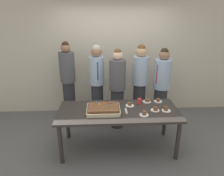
{
  "coord_description": "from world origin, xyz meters",
  "views": [
    {
      "loc": [
        -0.27,
        -3.1,
        2.32
      ],
      "look_at": [
        -0.1,
        0.15,
        1.1
      ],
      "focal_mm": 32.73,
      "sensor_mm": 36.0,
      "label": 1
    }
  ],
  "objects": [
    {
      "name": "plated_slice_center_back",
      "position": [
        0.8,
        -0.06,
        0.77
      ],
      "size": [
        0.15,
        0.15,
        0.08
      ],
      "color": "white",
      "rests_on": "party_table"
    },
    {
      "name": "party_table",
      "position": [
        0.0,
        0.0,
        0.67
      ],
      "size": [
        2.05,
        0.87,
        0.75
      ],
      "color": "#2D2826",
      "rests_on": "ground_plane"
    },
    {
      "name": "plated_slice_near_right",
      "position": [
        0.76,
        0.31,
        0.77
      ],
      "size": [
        0.15,
        0.15,
        0.07
      ],
      "color": "white",
      "rests_on": "party_table"
    },
    {
      "name": "interior_back_panel",
      "position": [
        0.0,
        1.6,
        1.5
      ],
      "size": [
        8.0,
        0.12,
        3.0
      ],
      "primitive_type": "cube",
      "color": "beige",
      "rests_on": "ground_plane"
    },
    {
      "name": "plated_slice_center_front",
      "position": [
        0.21,
        0.17,
        0.77
      ],
      "size": [
        0.15,
        0.15,
        0.06
      ],
      "color": "white",
      "rests_on": "party_table"
    },
    {
      "name": "plated_slice_far_right",
      "position": [
        0.56,
        0.31,
        0.77
      ],
      "size": [
        0.15,
        0.15,
        0.06
      ],
      "color": "white",
      "rests_on": "party_table"
    },
    {
      "name": "person_far_right_suit",
      "position": [
        0.97,
        0.86,
        0.86
      ],
      "size": [
        0.34,
        0.34,
        1.65
      ],
      "rotation": [
        0.0,
        0.0,
        -2.51
      ],
      "color": "#28282D",
      "rests_on": "ground_plane"
    },
    {
      "name": "plated_slice_far_left",
      "position": [
        0.62,
        -0.04,
        0.77
      ],
      "size": [
        0.15,
        0.15,
        0.07
      ],
      "color": "white",
      "rests_on": "party_table"
    },
    {
      "name": "person_striped_tie_right",
      "position": [
        -0.38,
        0.94,
        0.91
      ],
      "size": [
        0.31,
        0.31,
        1.72
      ],
      "rotation": [
        0.0,
        0.0,
        -1.45
      ],
      "color": "#28282D",
      "rests_on": "ground_plane"
    },
    {
      "name": "ground_plane",
      "position": [
        0.0,
        0.0,
        0.0
      ],
      "size": [
        12.0,
        12.0,
        0.0
      ],
      "primitive_type": "plane",
      "color": "#5B5B60"
    },
    {
      "name": "person_back_corner",
      "position": [
        0.04,
        0.74,
        0.87
      ],
      "size": [
        0.33,
        0.33,
        1.67
      ],
      "rotation": [
        0.0,
        0.0,
        -1.93
      ],
      "color": "#28282D",
      "rests_on": "ground_plane"
    },
    {
      "name": "sheet_cake",
      "position": [
        -0.26,
        -0.03,
        0.8
      ],
      "size": [
        0.56,
        0.43,
        0.12
      ],
      "color": "beige",
      "rests_on": "party_table"
    },
    {
      "name": "drink_cup_nearest",
      "position": [
        0.4,
        0.25,
        0.8
      ],
      "size": [
        0.07,
        0.07,
        0.1
      ],
      "primitive_type": "cylinder",
      "color": "red",
      "rests_on": "party_table"
    },
    {
      "name": "person_serving_front",
      "position": [
        0.52,
        0.92,
        0.91
      ],
      "size": [
        0.32,
        0.32,
        1.72
      ],
      "rotation": [
        0.0,
        0.0,
        -2.26
      ],
      "color": "#28282D",
      "rests_on": "ground_plane"
    },
    {
      "name": "person_green_shirt_behind",
      "position": [
        -0.99,
        1.08,
        0.92
      ],
      "size": [
        0.32,
        0.32,
        1.76
      ],
      "rotation": [
        0.0,
        0.0,
        -0.98
      ],
      "color": "#28282D",
      "rests_on": "ground_plane"
    },
    {
      "name": "cake_server_utensil",
      "position": [
        0.13,
        -0.04,
        0.75
      ],
      "size": [
        0.03,
        0.2,
        0.01
      ],
      "primitive_type": "cube",
      "color": "silver",
      "rests_on": "party_table"
    },
    {
      "name": "plated_slice_near_left",
      "position": [
        0.4,
        -0.19,
        0.77
      ],
      "size": [
        0.15,
        0.15,
        0.07
      ],
      "color": "white",
      "rests_on": "party_table"
    }
  ]
}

